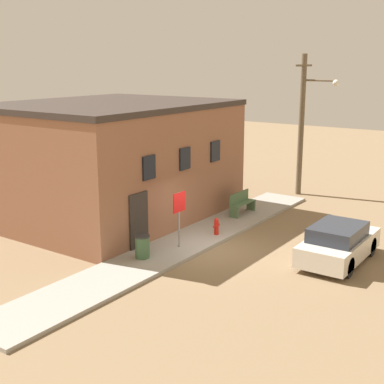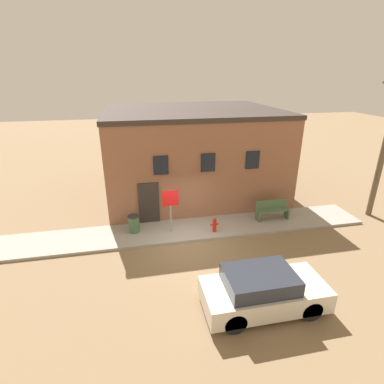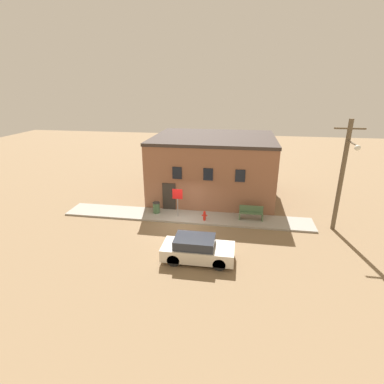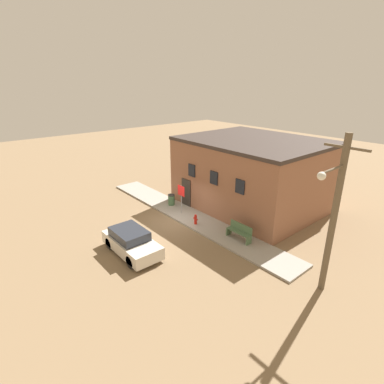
% 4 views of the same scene
% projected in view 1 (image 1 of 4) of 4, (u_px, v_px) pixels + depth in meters
% --- Properties ---
extents(ground_plane, '(80.00, 80.00, 0.00)m').
position_uv_depth(ground_plane, '(209.00, 250.00, 19.98)').
color(ground_plane, '#846B4C').
extents(sidewalk, '(17.91, 2.17, 0.13)m').
position_uv_depth(sidewalk, '(186.00, 243.00, 20.56)').
color(sidewalk, '#9E998E').
rests_on(sidewalk, ground).
extents(brick_building, '(9.91, 8.19, 5.14)m').
position_uv_depth(brick_building, '(111.00, 160.00, 23.96)').
color(brick_building, '#8E5B42').
rests_on(brick_building, ground).
extents(fire_hydrant, '(0.39, 0.19, 0.69)m').
position_uv_depth(fire_hydrant, '(216.00, 226.00, 21.31)').
color(fire_hydrant, red).
rests_on(fire_hydrant, sidewalk).
extents(stop_sign, '(0.74, 0.06, 2.08)m').
position_uv_depth(stop_sign, '(179.00, 209.00, 19.66)').
color(stop_sign, gray).
rests_on(stop_sign, sidewalk).
extents(bench, '(1.66, 0.44, 0.99)m').
position_uv_depth(bench, '(241.00, 203.00, 24.23)').
color(bench, '#4C6B47').
rests_on(bench, sidewalk).
extents(trash_bin, '(0.53, 0.53, 0.82)m').
position_uv_depth(trash_bin, '(142.00, 247.00, 18.75)').
color(trash_bin, '#426642').
rests_on(trash_bin, sidewalk).
extents(utility_pole, '(1.80, 2.01, 7.25)m').
position_uv_depth(utility_pole, '(303.00, 121.00, 27.51)').
color(utility_pole, brown).
rests_on(utility_pole, ground).
extents(parked_car, '(3.93, 1.75, 1.38)m').
position_uv_depth(parked_car, '(338.00, 243.00, 18.69)').
color(parked_car, black).
rests_on(parked_car, ground).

